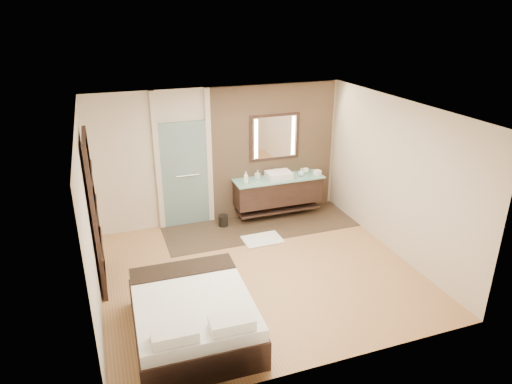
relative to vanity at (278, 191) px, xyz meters
name	(u,v)px	position (x,y,z in m)	size (l,w,h in m)	color
floor	(259,272)	(-1.10, -1.92, -0.58)	(5.00, 5.00, 0.00)	#AB7547
tile_strip	(260,226)	(-0.50, -0.32, -0.57)	(3.80, 1.30, 0.01)	#3B2E20
stone_wall	(273,151)	(0.00, 0.29, 0.77)	(2.60, 0.08, 2.70)	#9D7A5A
vanity	(278,191)	(0.00, 0.00, 0.00)	(1.85, 0.55, 0.88)	black
mirror_unit	(275,137)	(0.00, 0.24, 1.07)	(1.06, 0.04, 0.96)	black
frosted_door	(184,170)	(-1.85, 0.28, 0.56)	(1.10, 0.12, 2.70)	#A9D6D5
shoji_partition	(95,212)	(-3.53, -1.32, 0.63)	(0.06, 1.20, 2.40)	black
bed	(193,315)	(-2.45, -3.08, -0.28)	(1.57, 1.94, 0.73)	black
bath_mat	(262,239)	(-0.67, -0.89, -0.56)	(0.72, 0.50, 0.02)	white
waste_bin	(223,221)	(-1.20, -0.07, -0.46)	(0.19, 0.19, 0.24)	black
tissue_box	(317,173)	(0.82, -0.11, 0.33)	(0.12, 0.12, 0.10)	white
soap_bottle_a	(246,178)	(-0.72, -0.08, 0.40)	(0.09, 0.09, 0.24)	white
soap_bottle_b	(257,174)	(-0.42, 0.09, 0.38)	(0.08, 0.08, 0.18)	#B2B2B2
soap_bottle_c	(301,172)	(0.48, -0.06, 0.37)	(0.13, 0.13, 0.17)	silver
cup	(306,171)	(0.65, 0.08, 0.33)	(0.13, 0.13, 0.10)	white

